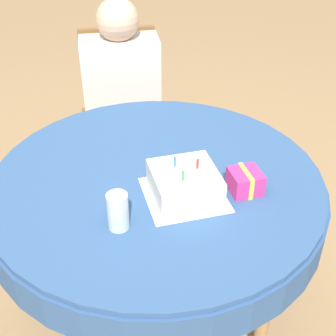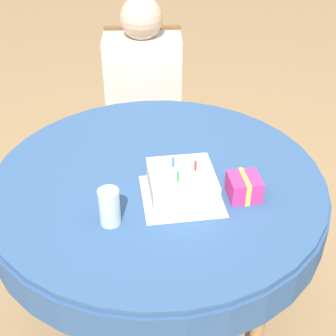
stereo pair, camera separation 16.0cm
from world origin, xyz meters
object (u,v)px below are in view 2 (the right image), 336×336
at_px(gift_box, 244,187).
at_px(person, 143,85).
at_px(birthday_cake, 182,184).
at_px(drinking_glass, 109,207).
at_px(chair, 144,108).

bearing_deg(gift_box, person, 102.67).
bearing_deg(birthday_cake, person, 91.60).
bearing_deg(person, gift_box, -71.06).
distance_m(person, gift_box, 1.06).
relative_size(drinking_glass, gift_box, 1.14).
bearing_deg(person, chair, 90.00).
bearing_deg(drinking_glass, person, 79.07).
xyz_separation_m(person, birthday_cake, (0.03, -1.00, 0.10)).
bearing_deg(person, birthday_cake, -82.13).
bearing_deg(birthday_cake, gift_box, -8.26).
distance_m(chair, birthday_cake, 1.14).
bearing_deg(drinking_glass, birthday_cake, 22.18).
relative_size(chair, person, 0.81).
bearing_deg(gift_box, chair, 101.07).
height_order(birthday_cake, gift_box, birthday_cake).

